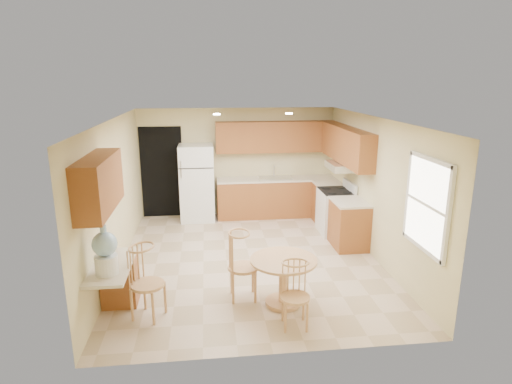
{
  "coord_description": "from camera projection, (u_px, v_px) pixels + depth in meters",
  "views": [
    {
      "loc": [
        -0.71,
        -7.07,
        3.15
      ],
      "look_at": [
        0.15,
        0.3,
        1.17
      ],
      "focal_mm": 30.0,
      "sensor_mm": 36.0,
      "label": 1
    }
  ],
  "objects": [
    {
      "name": "ceiling",
      "position": [
        249.0,
        119.0,
        7.04
      ],
      "size": [
        4.5,
        5.5,
        0.02
      ],
      "primitive_type": "cube",
      "color": "white",
      "rests_on": "wall_back"
    },
    {
      "name": "counter_back",
      "position": [
        276.0,
        179.0,
        9.9
      ],
      "size": [
        2.75,
        0.63,
        0.04
      ],
      "primitive_type": "cube",
      "color": "beige",
      "rests_on": "base_cab_back"
    },
    {
      "name": "wall_back",
      "position": [
        238.0,
        162.0,
        10.0
      ],
      "size": [
        4.5,
        0.02,
        2.5
      ],
      "primitive_type": "cube",
      "color": "beige",
      "rests_on": "floor"
    },
    {
      "name": "window",
      "position": [
        427.0,
        204.0,
        5.77
      ],
      "size": [
        0.06,
        1.12,
        1.3
      ],
      "color": "white",
      "rests_on": "wall_right"
    },
    {
      "name": "refrigerator",
      "position": [
        197.0,
        183.0,
        9.65
      ],
      "size": [
        0.76,
        0.74,
        1.73
      ],
      "color": "white",
      "rests_on": "floor"
    },
    {
      "name": "upper_cab_left",
      "position": [
        99.0,
        184.0,
        5.43
      ],
      "size": [
        0.33,
        1.4,
        0.7
      ],
      "primitive_type": "cube",
      "color": "#995527",
      "rests_on": "wall_left"
    },
    {
      "name": "chair_desk",
      "position": [
        146.0,
        279.0,
        5.58
      ],
      "size": [
        0.45,
        0.58,
        1.01
      ],
      "rotation": [
        0.0,
        0.0,
        -1.99
      ],
      "color": "tan",
      "rests_on": "floor"
    },
    {
      "name": "wall_left",
      "position": [
        115.0,
        196.0,
        7.11
      ],
      "size": [
        0.02,
        5.5,
        2.5
      ],
      "primitive_type": "cube",
      "color": "beige",
      "rests_on": "floor"
    },
    {
      "name": "base_cab_back",
      "position": [
        276.0,
        198.0,
        10.02
      ],
      "size": [
        2.75,
        0.6,
        0.87
      ],
      "primitive_type": "cube",
      "color": "#995527",
      "rests_on": "floor"
    },
    {
      "name": "base_cab_right_a",
      "position": [
        328.0,
        203.0,
        9.57
      ],
      "size": [
        0.6,
        0.59,
        0.87
      ],
      "primitive_type": "cube",
      "color": "#995527",
      "rests_on": "floor"
    },
    {
      "name": "sink",
      "position": [
        275.0,
        178.0,
        9.89
      ],
      "size": [
        0.78,
        0.44,
        0.01
      ],
      "primitive_type": "cube",
      "color": "silver",
      "rests_on": "counter_back"
    },
    {
      "name": "floor",
      "position": [
        250.0,
        259.0,
        7.68
      ],
      "size": [
        5.5,
        5.5,
        0.0
      ],
      "primitive_type": "plane",
      "color": "#C9AE92",
      "rests_on": "ground"
    },
    {
      "name": "stove",
      "position": [
        336.0,
        211.0,
        8.91
      ],
      "size": [
        0.65,
        0.76,
        1.09
      ],
      "color": "white",
      "rests_on": "floor"
    },
    {
      "name": "range_hood",
      "position": [
        341.0,
        166.0,
        8.67
      ],
      "size": [
        0.5,
        0.76,
        0.14
      ],
      "primitive_type": "cube",
      "color": "silver",
      "rests_on": "upper_cab_right"
    },
    {
      "name": "upper_cab_right",
      "position": [
        346.0,
        145.0,
        8.6
      ],
      "size": [
        0.33,
        2.42,
        0.7
      ],
      "primitive_type": "cube",
      "color": "#995527",
      "rests_on": "wall_right"
    },
    {
      "name": "can_light_b",
      "position": [
        289.0,
        114.0,
        8.29
      ],
      "size": [
        0.14,
        0.14,
        0.02
      ],
      "primitive_type": "cylinder",
      "color": "white",
      "rests_on": "ceiling"
    },
    {
      "name": "chair_table_b",
      "position": [
        297.0,
        292.0,
        5.39
      ],
      "size": [
        0.39,
        0.39,
        0.88
      ],
      "rotation": [
        0.0,
        0.0,
        3.08
      ],
      "color": "tan",
      "rests_on": "floor"
    },
    {
      "name": "wall_right",
      "position": [
        375.0,
        188.0,
        7.61
      ],
      "size": [
        0.02,
        5.5,
        2.5
      ],
      "primitive_type": "cube",
      "color": "beige",
      "rests_on": "floor"
    },
    {
      "name": "base_cab_right_b",
      "position": [
        349.0,
        225.0,
        8.17
      ],
      "size": [
        0.6,
        0.8,
        0.87
      ],
      "primitive_type": "cube",
      "color": "#995527",
      "rests_on": "floor"
    },
    {
      "name": "counter_right_a",
      "position": [
        329.0,
        184.0,
        9.45
      ],
      "size": [
        0.63,
        0.59,
        0.04
      ],
      "primitive_type": "cube",
      "color": "beige",
      "rests_on": "base_cab_right_a"
    },
    {
      "name": "desk_top",
      "position": [
        112.0,
        266.0,
        5.63
      ],
      "size": [
        0.5,
        1.2,
        0.04
      ],
      "primitive_type": "cube",
      "color": "beige",
      "rests_on": "desk_pedestal"
    },
    {
      "name": "wall_front",
      "position": [
        275.0,
        256.0,
        4.72
      ],
      "size": [
        4.5,
        0.02,
        2.5
      ],
      "primitive_type": "cube",
      "color": "beige",
      "rests_on": "floor"
    },
    {
      "name": "desk_pedestal",
      "position": [
        120.0,
        280.0,
        6.1
      ],
      "size": [
        0.48,
        0.42,
        0.72
      ],
      "primitive_type": "cube",
      "color": "#995527",
      "rests_on": "floor"
    },
    {
      "name": "upper_cab_back",
      "position": [
        276.0,
        137.0,
        9.78
      ],
      "size": [
        2.75,
        0.33,
        0.7
      ],
      "primitive_type": "cube",
      "color": "#995527",
      "rests_on": "wall_back"
    },
    {
      "name": "doorway",
      "position": [
        162.0,
        172.0,
        9.84
      ],
      "size": [
        0.9,
        0.02,
        2.1
      ],
      "primitive_type": "cube",
      "color": "black",
      "rests_on": "floor"
    },
    {
      "name": "dining_table",
      "position": [
        283.0,
        275.0,
        6.04
      ],
      "size": [
        0.94,
        0.94,
        0.7
      ],
      "rotation": [
        0.0,
        0.0,
        0.28
      ],
      "color": "tan",
      "rests_on": "floor"
    },
    {
      "name": "can_light_a",
      "position": [
        217.0,
        114.0,
        8.13
      ],
      "size": [
        0.14,
        0.14,
        0.02
      ],
      "primitive_type": "cylinder",
      "color": "white",
      "rests_on": "ceiling"
    },
    {
      "name": "counter_right_b",
      "position": [
        350.0,
        202.0,
        8.05
      ],
      "size": [
        0.63,
        0.8,
        0.04
      ],
      "primitive_type": "cube",
      "color": "beige",
      "rests_on": "base_cab_right_b"
    },
    {
      "name": "water_crock",
      "position": [
        105.0,
        252.0,
        5.31
      ],
      "size": [
        0.31,
        0.31,
        0.64
      ],
      "color": "white",
      "rests_on": "desk_top"
    },
    {
      "name": "chair_table_a",
      "position": [
        244.0,
        262.0,
        6.09
      ],
      "size": [
        0.45,
        0.58,
        1.02
      ],
      "rotation": [
        0.0,
        0.0,
        -1.56
      ],
      "color": "tan",
      "rests_on": "floor"
    }
  ]
}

